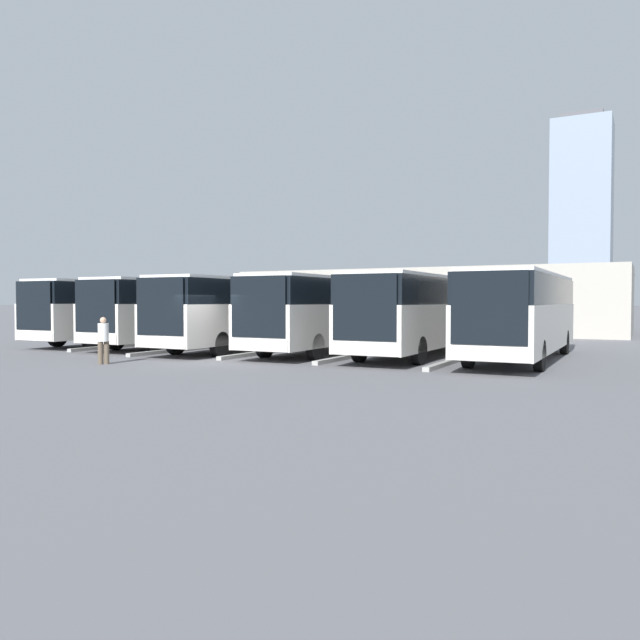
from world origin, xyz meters
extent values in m
plane|color=#5B5B60|center=(0.00, 0.00, 0.00)|extent=(600.00, 600.00, 0.00)
cube|color=silver|center=(-10.23, -5.87, 1.29)|extent=(2.68, 11.74, 1.69)
cube|color=black|center=(-10.23, -5.87, 2.65)|extent=(2.64, 11.56, 1.03)
cube|color=black|center=(-10.27, 0.01, 2.06)|extent=(2.28, 0.06, 2.22)
cube|color=silver|center=(-10.27, 0.01, 0.67)|extent=(2.46, 0.08, 0.40)
cube|color=silver|center=(-10.23, -5.87, 3.23)|extent=(2.57, 11.27, 0.12)
cylinder|color=black|center=(-11.40, -2.24, 0.51)|extent=(0.31, 1.03, 1.03)
cylinder|color=black|center=(-9.11, -2.22, 0.51)|extent=(0.31, 1.03, 1.03)
cylinder|color=black|center=(-11.35, -9.51, 0.51)|extent=(0.31, 1.03, 1.03)
cylinder|color=black|center=(-9.06, -9.49, 0.51)|extent=(0.31, 1.03, 1.03)
cube|color=#9E9E99|center=(-8.18, -4.11, 0.07)|extent=(0.30, 7.43, 0.15)
cube|color=silver|center=(-6.14, -6.00, 1.29)|extent=(2.68, 11.74, 1.69)
cube|color=black|center=(-6.14, -6.00, 2.65)|extent=(2.64, 11.56, 1.03)
cube|color=black|center=(-6.18, -0.13, 2.06)|extent=(2.28, 0.06, 2.22)
cube|color=silver|center=(-6.18, -0.12, 0.67)|extent=(2.46, 0.08, 0.40)
cube|color=silver|center=(-6.14, -6.00, 3.23)|extent=(2.57, 11.27, 0.12)
cylinder|color=black|center=(-7.31, -2.38, 0.51)|extent=(0.31, 1.03, 1.03)
cylinder|color=black|center=(-5.02, -2.36, 0.51)|extent=(0.31, 1.03, 1.03)
cylinder|color=black|center=(-7.26, -9.64, 0.51)|extent=(0.31, 1.03, 1.03)
cylinder|color=black|center=(-4.97, -9.63, 0.51)|extent=(0.31, 1.03, 1.03)
cube|color=#9E9E99|center=(-4.09, -4.24, 0.07)|extent=(0.30, 7.43, 0.15)
cube|color=silver|center=(-2.05, -5.89, 1.29)|extent=(2.68, 11.74, 1.69)
cube|color=black|center=(-2.05, -5.89, 2.65)|extent=(2.64, 11.56, 1.03)
cube|color=black|center=(-2.09, -0.01, 2.06)|extent=(2.28, 0.06, 2.22)
cube|color=silver|center=(-2.09, -0.01, 0.67)|extent=(2.46, 0.08, 0.40)
cube|color=silver|center=(-2.05, -5.89, 3.23)|extent=(2.57, 11.27, 0.12)
cylinder|color=black|center=(-3.22, -2.26, 0.51)|extent=(0.31, 1.03, 1.03)
cylinder|color=black|center=(-0.93, -2.25, 0.51)|extent=(0.31, 1.03, 1.03)
cylinder|color=black|center=(-3.16, -9.53, 0.51)|extent=(0.31, 1.03, 1.03)
cylinder|color=black|center=(-0.87, -9.51, 0.51)|extent=(0.31, 1.03, 1.03)
cube|color=#9E9E99|center=(0.00, -4.13, 0.07)|extent=(0.30, 7.43, 0.15)
cube|color=silver|center=(2.05, -5.32, 1.29)|extent=(2.68, 11.74, 1.69)
cube|color=black|center=(2.05, -5.32, 2.65)|extent=(2.64, 11.56, 1.03)
cube|color=black|center=(2.00, 0.55, 2.06)|extent=(2.28, 0.06, 2.22)
cube|color=silver|center=(2.00, 0.56, 0.67)|extent=(2.46, 0.08, 0.40)
cube|color=silver|center=(2.05, -5.32, 3.23)|extent=(2.57, 11.27, 0.12)
cylinder|color=black|center=(0.87, -1.70, 0.51)|extent=(0.31, 1.03, 1.03)
cylinder|color=black|center=(3.16, -1.68, 0.51)|extent=(0.31, 1.03, 1.03)
cylinder|color=black|center=(0.93, -8.96, 0.51)|extent=(0.31, 1.03, 1.03)
cylinder|color=black|center=(3.22, -8.94, 0.51)|extent=(0.31, 1.03, 1.03)
cube|color=#9E9E99|center=(4.09, -3.56, 0.07)|extent=(0.30, 7.43, 0.15)
cube|color=silver|center=(6.14, -5.90, 1.29)|extent=(2.68, 11.74, 1.69)
cube|color=black|center=(6.14, -5.90, 2.65)|extent=(2.64, 11.56, 1.03)
cube|color=black|center=(6.09, -0.03, 2.06)|extent=(2.28, 0.06, 2.22)
cube|color=silver|center=(6.09, -0.02, 0.67)|extent=(2.46, 0.08, 0.40)
cube|color=silver|center=(6.14, -5.90, 3.23)|extent=(2.57, 11.27, 0.12)
cylinder|color=black|center=(4.97, -2.28, 0.51)|extent=(0.31, 1.03, 1.03)
cylinder|color=black|center=(7.26, -2.26, 0.51)|extent=(0.31, 1.03, 1.03)
cylinder|color=black|center=(5.02, -9.54, 0.51)|extent=(0.31, 1.03, 1.03)
cylinder|color=black|center=(7.31, -9.52, 0.51)|extent=(0.31, 1.03, 1.03)
cube|color=#9E9E99|center=(8.18, -4.14, 0.07)|extent=(0.30, 7.43, 0.15)
cube|color=silver|center=(10.23, -6.08, 1.29)|extent=(2.68, 11.74, 1.69)
cube|color=black|center=(10.23, -6.08, 2.65)|extent=(2.64, 11.56, 1.03)
cube|color=black|center=(10.19, -0.20, 2.06)|extent=(2.28, 0.06, 2.22)
cube|color=silver|center=(10.19, -0.20, 0.67)|extent=(2.46, 0.08, 0.40)
cube|color=silver|center=(10.23, -6.08, 3.23)|extent=(2.57, 11.27, 0.12)
cylinder|color=black|center=(9.06, -2.45, 0.51)|extent=(0.31, 1.03, 1.03)
cylinder|color=black|center=(11.35, -2.44, 0.51)|extent=(0.31, 1.03, 1.03)
cylinder|color=black|center=(9.11, -9.72, 0.51)|extent=(0.31, 1.03, 1.03)
cylinder|color=black|center=(11.40, -9.70, 0.51)|extent=(0.31, 1.03, 1.03)
cylinder|color=brown|center=(2.73, 2.53, 0.41)|extent=(0.26, 0.26, 0.82)
cylinder|color=brown|center=(2.86, 2.69, 0.41)|extent=(0.26, 0.26, 0.82)
cylinder|color=silver|center=(2.79, 2.61, 1.15)|extent=(0.53, 0.53, 0.65)
sphere|color=tan|center=(2.79, 2.61, 1.58)|extent=(0.22, 0.22, 0.22)
cube|color=#A8A399|center=(0.00, -25.41, 2.26)|extent=(27.28, 8.28, 4.52)
cube|color=silver|center=(0.00, -31.05, 4.27)|extent=(27.28, 3.00, 0.24)
cylinder|color=slate|center=(-9.55, -32.15, 2.14)|extent=(0.20, 0.20, 4.27)
cylinder|color=slate|center=(9.55, -32.15, 2.14)|extent=(0.20, 0.20, 4.27)
cube|color=#7F8EA3|center=(7.96, -236.96, 34.83)|extent=(20.95, 20.95, 69.66)
cube|color=#4C4C51|center=(7.96, -236.96, 70.86)|extent=(14.67, 14.67, 2.40)
camera|label=1|loc=(-14.44, 18.72, 2.28)|focal=35.00mm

